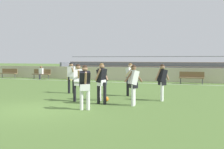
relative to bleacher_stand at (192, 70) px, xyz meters
The scene contains 18 objects.
ground_plane 16.88m from the bleacher_stand, 102.81° to the right, with size 160.00×160.00×0.00m, color #4C6B30.
field_line_sideline 5.46m from the bleacher_stand, 133.91° to the right, with size 44.00×0.12×0.01m, color white.
sideline_wall 4.24m from the bleacher_stand, 152.10° to the right, with size 48.00×0.16×1.14m, color beige.
bleacher_stand is the anchor object (origin of this frame).
bench_far_left 13.34m from the bleacher_stand, 165.93° to the right, with size 1.80×0.40×0.90m.
bench_near_wall_gap 16.98m from the bleacher_stand, 168.99° to the right, with size 1.80×0.40×0.90m.
bench_far_right 3.27m from the bleacher_stand, 84.71° to the right, with size 1.80×0.40×0.90m.
trash_bin 10.54m from the bleacher_stand, 162.02° to the right, with size 0.47×0.47×0.82m, color yellow.
spectator_seated 13.37m from the bleacher_stand, 165.45° to the right, with size 0.36×0.42×1.21m.
player_white_on_ball 14.20m from the bleacher_stand, 92.93° to the right, with size 0.66×0.52×1.63m.
player_dark_dropping_back 13.56m from the bleacher_stand, 100.44° to the right, with size 0.54×0.49×1.63m.
player_white_challenging 11.61m from the bleacher_stand, 98.61° to the right, with size 0.48×0.60×1.65m.
player_white_pressing_high 12.60m from the bleacher_stand, 113.74° to the right, with size 0.48×0.61×1.68m.
player_dark_overlapping 12.46m from the bleacher_stand, 89.72° to the right, with size 0.61×0.52×1.63m.
player_dark_wide_left 14.46m from the bleacher_stand, 98.14° to the right, with size 0.46×0.51×1.69m.
player_dark_deep_cover 15.89m from the bleacher_stand, 97.52° to the right, with size 0.53×0.63×1.64m.
player_white_trailing_run 14.39m from the bleacher_stand, 103.29° to the right, with size 0.49×0.71×1.64m.
soccer_ball 13.77m from the bleacher_stand, 99.04° to the right, with size 0.22×0.22×0.22m, color orange.
Camera 1 is at (6.45, -8.59, 1.88)m, focal length 46.03 mm.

